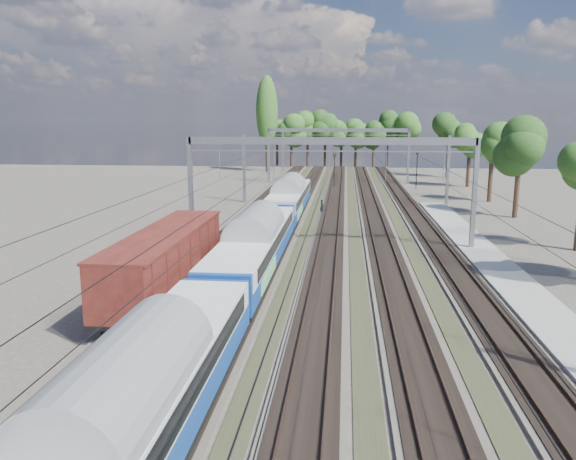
# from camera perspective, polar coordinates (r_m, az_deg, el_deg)

# --- Properties ---
(track_bed) EXTENTS (21.00, 130.00, 0.34)m
(track_bed) POSITION_cam_1_polar(r_m,az_deg,el_deg) (61.23, 4.55, 1.45)
(track_bed) COLOR #47423A
(track_bed) RESTS_ON ground
(platform) EXTENTS (3.00, 70.00, 0.30)m
(platform) POSITION_cam_1_polar(r_m,az_deg,el_deg) (38.34, 21.94, -5.14)
(platform) COLOR gray
(platform) RESTS_ON ground
(catenary) EXTENTS (25.65, 130.00, 9.00)m
(catenary) POSITION_cam_1_polar(r_m,az_deg,el_deg) (68.16, 5.06, 7.76)
(catenary) COLOR gray
(catenary) RESTS_ON ground
(tree_belt) EXTENTS (39.41, 101.55, 12.17)m
(tree_belt) POSITION_cam_1_polar(r_m,az_deg,el_deg) (110.64, 8.87, 9.83)
(tree_belt) COLOR black
(tree_belt) RESTS_ON ground
(poplar) EXTENTS (4.40, 4.40, 19.04)m
(poplar) POSITION_cam_1_polar(r_m,az_deg,el_deg) (114.45, -2.16, 11.89)
(poplar) COLOR black
(poplar) RESTS_ON ground
(emu_train) EXTENTS (3.14, 66.42, 4.60)m
(emu_train) POSITION_cam_1_polar(r_m,az_deg,el_deg) (36.35, -3.43, -1.05)
(emu_train) COLOR black
(emu_train) RESTS_ON ground
(freight_boxcar) EXTENTS (3.14, 15.15, 3.91)m
(freight_boxcar) POSITION_cam_1_polar(r_m,az_deg,el_deg) (33.35, -12.30, -2.97)
(freight_boxcar) COLOR black
(freight_boxcar) RESTS_ON ground
(worker) EXTENTS (0.59, 0.68, 1.59)m
(worker) POSITION_cam_1_polar(r_m,az_deg,el_deg) (63.13, 3.48, 2.40)
(worker) COLOR black
(worker) RESTS_ON ground
(signal_near) EXTENTS (0.36, 0.33, 5.36)m
(signal_near) POSITION_cam_1_polar(r_m,az_deg,el_deg) (87.17, 4.74, 6.51)
(signal_near) COLOR black
(signal_near) RESTS_ON ground
(signal_far) EXTENTS (0.42, 0.38, 6.02)m
(signal_far) POSITION_cam_1_polar(r_m,az_deg,el_deg) (87.54, 12.98, 6.56)
(signal_far) COLOR black
(signal_far) RESTS_ON ground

